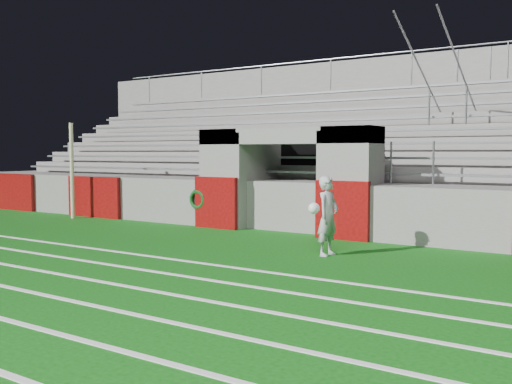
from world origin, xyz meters
The scene contains 5 objects.
ground centered at (0.00, 0.00, 0.00)m, with size 90.00×90.00×0.00m, color #0D510E.
field_post centered at (-6.81, 2.38, 1.44)m, with size 0.12×0.12×2.87m, color beige.
stadium_structure centered at (0.00, 7.97, 1.49)m, with size 26.00×8.48×5.42m.
goalkeeper_with_ball centered at (2.40, 0.96, 0.78)m, with size 0.50×0.62×1.54m.
hose_coil centered at (-2.40, 2.93, 0.73)m, with size 0.58×0.15×0.58m.
Camera 1 is at (7.22, -8.95, 2.00)m, focal length 40.00 mm.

